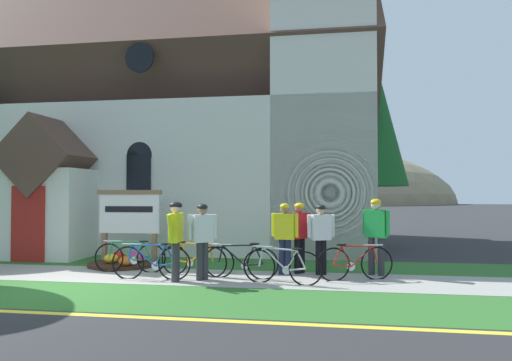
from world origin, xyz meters
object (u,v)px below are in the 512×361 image
object	(u,v)px
bicycle_blue	(355,263)
cyclist_in_red_jersey	(176,235)
church_sign	(129,215)
bicycle_red	(130,257)
bicycle_black	(193,259)
cyclist_in_blue_jersey	(299,232)
bicycle_orange	(241,262)
bicycle_white	(151,262)
cyclist_in_yellow_jersey	(321,234)
cyclist_in_green_jersey	(285,233)
cyclist_in_orange_jersey	(202,235)
cyclist_in_white_jersey	(376,230)
bicycle_silver	(282,266)
roadside_conifer	(366,104)

from	to	relation	value
bicycle_blue	cyclist_in_red_jersey	world-z (taller)	cyclist_in_red_jersey
church_sign	bicycle_red	xyz separation A→B (m)	(0.59, -1.24, -0.94)
bicycle_black	cyclist_in_blue_jersey	distance (m)	2.57
church_sign	bicycle_orange	bearing A→B (deg)	-25.25
bicycle_white	cyclist_in_red_jersey	xyz separation A→B (m)	(0.62, -0.19, 0.63)
cyclist_in_yellow_jersey	cyclist_in_green_jersey	world-z (taller)	cyclist_in_green_jersey
bicycle_blue	cyclist_in_orange_jersey	bearing A→B (deg)	-171.46
church_sign	cyclist_in_orange_jersey	world-z (taller)	church_sign
bicycle_black	cyclist_in_white_jersey	size ratio (longest dim) A/B	0.95
bicycle_silver	bicycle_red	size ratio (longest dim) A/B	0.98
bicycle_orange	bicycle_silver	bearing A→B (deg)	-26.68
bicycle_blue	cyclist_in_white_jersey	bearing A→B (deg)	52.79
bicycle_black	cyclist_in_white_jersey	xyz separation A→B (m)	(4.18, 0.65, 0.68)
bicycle_blue	cyclist_in_blue_jersey	xyz separation A→B (m)	(-1.25, 0.68, 0.59)
cyclist_in_blue_jersey	bicycle_silver	bearing A→B (deg)	-101.58
bicycle_orange	bicycle_red	size ratio (longest dim) A/B	0.99
bicycle_red	cyclist_in_yellow_jersey	distance (m)	4.57
cyclist_in_blue_jersey	roadside_conifer	size ratio (longest dim) A/B	0.21
cyclist_in_yellow_jersey	cyclist_in_green_jersey	bearing A→B (deg)	-173.17
bicycle_blue	cyclist_in_white_jersey	distance (m)	1.08
church_sign	bicycle_orange	distance (m)	3.83
bicycle_white	bicycle_black	xyz separation A→B (m)	(0.77, 0.63, -0.02)
cyclist_in_red_jersey	cyclist_in_green_jersey	world-z (taller)	cyclist_in_red_jersey
church_sign	bicycle_silver	world-z (taller)	church_sign
cyclist_in_orange_jersey	cyclist_in_green_jersey	distance (m)	1.96
bicycle_blue	cyclist_in_yellow_jersey	size ratio (longest dim) A/B	1.01
bicycle_blue	roadside_conifer	world-z (taller)	roadside_conifer
cyclist_in_red_jersey	bicycle_black	bearing A→B (deg)	80.14
bicycle_red	roadside_conifer	bearing A→B (deg)	46.63
cyclist_in_blue_jersey	roadside_conifer	world-z (taller)	roadside_conifer
cyclist_in_red_jersey	church_sign	bearing A→B (deg)	132.95
church_sign	bicycle_red	size ratio (longest dim) A/B	1.14
bicycle_white	bicycle_silver	size ratio (longest dim) A/B	1.05
bicycle_white	bicycle_black	world-z (taller)	bicycle_white
bicycle_red	cyclist_in_yellow_jersey	bearing A→B (deg)	4.59
bicycle_white	cyclist_in_green_jersey	xyz separation A→B (m)	(2.85, 1.04, 0.59)
bicycle_orange	cyclist_in_red_jersey	xyz separation A→B (m)	(-1.30, -0.62, 0.64)
bicycle_red	cyclist_in_red_jersey	size ratio (longest dim) A/B	1.01
bicycle_black	roadside_conifer	xyz separation A→B (m)	(4.40, 6.51, 4.71)
cyclist_in_green_jersey	roadside_conifer	size ratio (longest dim) A/B	0.21
bicycle_red	cyclist_in_yellow_jersey	world-z (taller)	cyclist_in_yellow_jersey
cyclist_in_orange_jersey	roadside_conifer	world-z (taller)	roadside_conifer
bicycle_black	cyclist_in_yellow_jersey	distance (m)	3.02
bicycle_red	roadside_conifer	world-z (taller)	roadside_conifer
church_sign	bicycle_red	bearing A→B (deg)	-64.49
bicycle_blue	bicycle_orange	size ratio (longest dim) A/B	0.96
cyclist_in_yellow_jersey	cyclist_in_red_jersey	size ratio (longest dim) A/B	0.95
bicycle_orange	roadside_conifer	distance (m)	8.81
bicycle_red	bicycle_silver	bearing A→B (deg)	-12.58
bicycle_red	cyclist_in_white_jersey	bearing A→B (deg)	4.95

